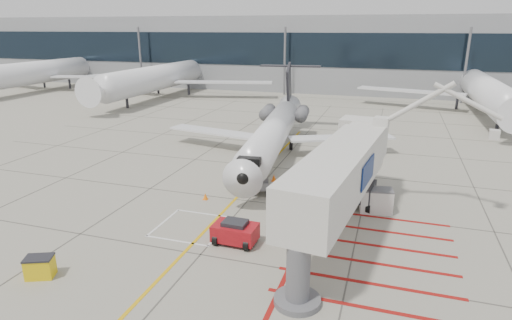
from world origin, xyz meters
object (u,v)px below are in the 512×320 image
(regional_jet, at_px, (269,122))
(jet_bridge, at_px, (338,183))
(pushback_tug, at_px, (235,231))
(spill_bin, at_px, (40,267))

(regional_jet, xyz_separation_m, jet_bridge, (7.79, -13.10, -0.21))
(pushback_tug, relative_size, spill_bin, 1.95)
(spill_bin, bearing_deg, regional_jet, 51.71)
(regional_jet, relative_size, jet_bridge, 1.61)
(jet_bridge, distance_m, pushback_tug, 6.49)
(regional_jet, relative_size, spill_bin, 23.14)
(pushback_tug, bearing_deg, regional_jet, 100.27)
(pushback_tug, bearing_deg, spill_bin, -140.46)
(pushback_tug, height_order, spill_bin, pushback_tug)
(regional_jet, height_order, spill_bin, regional_jet)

